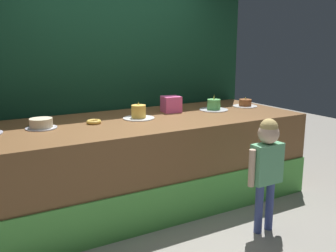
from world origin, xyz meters
TOP-DOWN VIEW (x-y plane):
  - ground_plane at (0.00, 0.00)m, footprint 12.00×12.00m
  - stage_platform at (0.00, 0.66)m, footprint 3.57×1.35m
  - curtain_backdrop at (0.00, 1.43)m, footprint 3.77×0.08m
  - child_figure at (0.69, -0.51)m, footprint 0.42×0.19m
  - pink_box at (0.51, 0.88)m, footprint 0.22×0.22m
  - donut at (-0.51, 0.70)m, footprint 0.15×0.15m
  - cake_left at (-1.01, 0.74)m, footprint 0.29×0.29m
  - cake_center at (0.00, 0.71)m, footprint 0.34×0.34m
  - cake_right at (1.01, 0.73)m, footprint 0.35×0.35m
  - cake_far_right at (1.52, 0.74)m, footprint 0.31×0.31m

SIDE VIEW (x-z plane):
  - ground_plane at x=0.00m, z-range 0.00..0.00m
  - stage_platform at x=0.00m, z-range 0.00..0.93m
  - child_figure at x=0.69m, z-range 0.16..1.23m
  - donut at x=-0.51m, z-range 0.94..0.97m
  - cake_far_right at x=1.52m, z-range 0.91..1.04m
  - cake_left at x=-1.01m, z-range 0.93..1.03m
  - cake_right at x=1.01m, z-range 0.89..1.08m
  - cake_center at x=0.00m, z-range 0.90..1.09m
  - pink_box at x=0.51m, z-range 0.94..1.12m
  - curtain_backdrop at x=0.00m, z-range 0.00..2.66m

